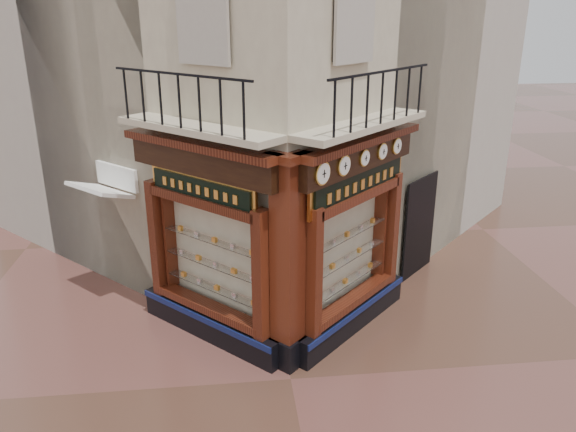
{
  "coord_description": "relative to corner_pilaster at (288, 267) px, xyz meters",
  "views": [
    {
      "loc": [
        -0.98,
        -8.25,
        6.12
      ],
      "look_at": [
        0.18,
        2.0,
        2.34
      ],
      "focal_mm": 35.0,
      "sensor_mm": 36.0,
      "label": 1
    }
  ],
  "objects": [
    {
      "name": "neighbour_right",
      "position": [
        2.47,
        8.13,
        3.55
      ],
      "size": [
        11.31,
        11.31,
        11.0
      ],
      "primitive_type": "cube",
      "rotation": [
        0.0,
        0.0,
        0.79
      ],
      "color": "#AFA898",
      "rests_on": "ground"
    },
    {
      "name": "corner_pilaster",
      "position": [
        0.0,
        0.0,
        0.0
      ],
      "size": [
        0.85,
        0.85,
        3.98
      ],
      "rotation": [
        0.0,
        0.0,
        0.79
      ],
      "color": "black",
      "rests_on": "ground"
    },
    {
      "name": "shopfront_left",
      "position": [
        -1.41,
        1.07,
        0.03
      ],
      "size": [
        2.86,
        2.86,
        3.98
      ],
      "rotation": [
        0.0,
        0.0,
        2.36
      ],
      "color": "black",
      "rests_on": "ground"
    },
    {
      "name": "awning",
      "position": [
        -3.68,
        2.97,
        -1.95
      ],
      "size": [
        1.54,
        1.54,
        0.33
      ],
      "primitive_type": null,
      "rotation": [
        0.32,
        0.0,
        2.36
      ],
      "color": "white",
      "rests_on": "ground"
    },
    {
      "name": "neighbour_left",
      "position": [
        -2.47,
        8.13,
        3.55
      ],
      "size": [
        11.31,
        11.31,
        11.0
      ],
      "primitive_type": "cube",
      "rotation": [
        0.0,
        0.0,
        0.79
      ],
      "color": "#AFA898",
      "rests_on": "ground"
    },
    {
      "name": "clock_e",
      "position": [
        2.35,
        1.75,
        1.67
      ],
      "size": [
        0.27,
        0.27,
        0.33
      ],
      "rotation": [
        0.0,
        0.0,
        0.79
      ],
      "color": "gold",
      "rests_on": "ground"
    },
    {
      "name": "clock_b",
      "position": [
        1.02,
        0.42,
        1.67
      ],
      "size": [
        0.3,
        0.3,
        0.37
      ],
      "rotation": [
        0.0,
        0.0,
        0.79
      ],
      "color": "gold",
      "rests_on": "ground"
    },
    {
      "name": "ground",
      "position": [
        0.0,
        -0.5,
        -1.95
      ],
      "size": [
        80.0,
        80.0,
        0.0
      ],
      "primitive_type": "plane",
      "color": "#4B2F23",
      "rests_on": "ground"
    },
    {
      "name": "clock_c",
      "position": [
        1.5,
        0.89,
        1.67
      ],
      "size": [
        0.26,
        0.26,
        0.31
      ],
      "rotation": [
        0.0,
        0.0,
        0.79
      ],
      "color": "gold",
      "rests_on": "ground"
    },
    {
      "name": "shopfront_right",
      "position": [
        1.41,
        1.07,
        0.03
      ],
      "size": [
        2.86,
        2.86,
        3.98
      ],
      "rotation": [
        0.0,
        0.0,
        0.79
      ],
      "color": "black",
      "rests_on": "ground"
    },
    {
      "name": "main_building",
      "position": [
        0.0,
        5.66,
        4.05
      ],
      "size": [
        11.31,
        11.31,
        12.0
      ],
      "primitive_type": "cube",
      "rotation": [
        0.0,
        0.0,
        0.79
      ],
      "color": "beige",
      "rests_on": "ground"
    },
    {
      "name": "clock_a",
      "position": [
        0.57,
        -0.03,
        1.67
      ],
      "size": [
        0.32,
        0.32,
        0.4
      ],
      "rotation": [
        0.0,
        0.0,
        0.79
      ],
      "color": "gold",
      "rests_on": "ground"
    },
    {
      "name": "clock_d",
      "position": [
        1.95,
        1.35,
        1.67
      ],
      "size": [
        0.26,
        0.26,
        0.32
      ],
      "rotation": [
        0.0,
        0.0,
        0.79
      ],
      "color": "gold",
      "rests_on": "ground"
    },
    {
      "name": "signboard_left",
      "position": [
        -1.46,
        1.01,
        1.15
      ],
      "size": [
        1.92,
        1.92,
        0.51
      ],
      "rotation": [
        0.0,
        0.0,
        2.36
      ],
      "color": "#F2AC47",
      "rests_on": "ground"
    },
    {
      "name": "balcony",
      "position": [
        0.0,
        0.99,
        2.27
      ],
      "size": [
        5.94,
        2.97,
        1.03
      ],
      "color": "beige",
      "rests_on": "ground"
    },
    {
      "name": "signboard_right",
      "position": [
        1.46,
        1.01,
        1.15
      ],
      "size": [
        2.27,
        2.27,
        0.61
      ],
      "rotation": [
        0.0,
        0.0,
        0.79
      ],
      "color": "#F2AC47",
      "rests_on": "ground"
    }
  ]
}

